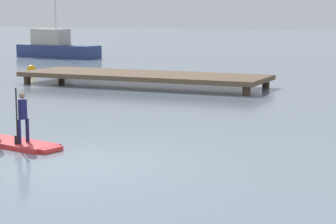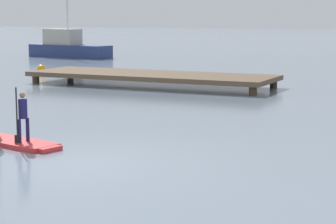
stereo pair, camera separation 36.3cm
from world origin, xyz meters
name	(u,v)px [view 2 (the right image)]	position (x,y,z in m)	size (l,w,h in m)	color
ground_plane	(80,162)	(0.00, 0.00, 0.00)	(240.00, 240.00, 0.00)	gray
paddler_child_solo	(23,114)	(-1.92, 0.74, 0.70)	(0.22, 0.38, 1.19)	#19194C
fishing_boat_green_midground	(68,47)	(-17.84, 25.70, 0.70)	(6.11, 2.35, 5.58)	navy
floating_dock	(151,76)	(-4.97, 12.61, 0.40)	(9.92, 3.09, 0.49)	brown
mooring_buoy_mid	(41,69)	(-12.23, 15.24, 0.21)	(0.42, 0.42, 0.42)	orange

